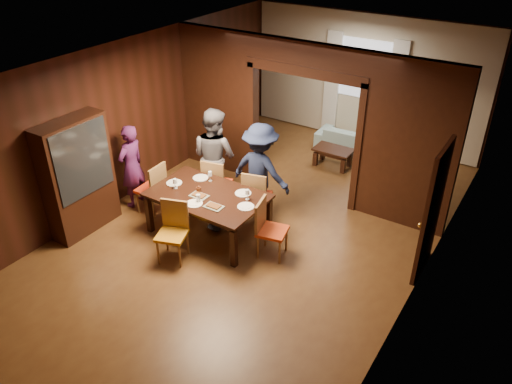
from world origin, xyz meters
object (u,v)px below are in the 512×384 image
Objects in this scene: chair_far_l at (218,182)px; hutch at (78,177)px; person_purple at (132,166)px; coffee_table at (333,157)px; sofa at (357,140)px; chair_left at (151,188)px; chair_far_r at (257,194)px; person_grey at (215,156)px; chair_near at (172,233)px; person_navy at (261,170)px; dining_table at (209,214)px; chair_right at (273,229)px.

hutch is (-1.47, -1.83, 0.52)m from chair_far_l.
chair_far_l is at bearing 119.01° from person_purple.
sofa is at bearing 80.83° from coffee_table.
coffee_table is at bearing -125.25° from chair_far_l.
chair_left is 1.93m from chair_far_r.
hutch is at bearing -120.48° from coffee_table.
person_grey is 1.89× the size of chair_near.
person_navy is 2.16× the size of coffee_table.
chair_far_l is (1.32, 0.80, -0.30)m from person_purple.
coffee_table is 2.83m from chair_far_l.
chair_near is (-0.04, -0.88, 0.10)m from dining_table.
person_purple is at bearing 179.67° from dining_table.
chair_far_l is 0.85m from chair_far_r.
person_purple is 0.86× the size of person_grey.
chair_far_l is 1.73m from chair_near.
chair_near is at bearing 59.21° from chair_far_r.
person_purple is 1.77m from dining_table.
person_purple is 5.07m from sofa.
person_navy reaches higher than person_purple.
person_purple is 0.79× the size of hutch.
dining_table is 0.96× the size of hutch.
person_purple reaches higher than sofa.
chair_far_l is (-0.40, 0.81, 0.10)m from dining_table.
person_purple is at bearing 132.75° from chair_near.
person_grey is 1.89× the size of chair_right.
person_grey is at bearing 86.16° from chair_near.
person_purple is at bearing -96.02° from chair_left.
person_grey is at bearing 138.73° from chair_left.
sofa is 4.30m from chair_right.
person_purple is at bearing 19.52° from chair_far_l.
person_navy is at bearing 57.54° from chair_near.
chair_far_l is (-1.27, -3.52, 0.22)m from sofa.
hutch reaches higher than chair_far_r.
chair_right is (0.35, -4.28, 0.22)m from sofa.
chair_near reaches higher than dining_table.
chair_left is 1.00× the size of chair_near.
dining_table is 0.95m from chair_far_r.
chair_near is (0.51, -1.82, -0.43)m from person_grey.
person_purple is at bearing 26.34° from person_navy.
chair_far_r is at bearing 32.53° from chair_right.
chair_far_r is at bearing -96.14° from coffee_table.
dining_table reaches higher than sofa.
person_grey is at bearing -117.28° from coffee_table.
chair_far_l is (-0.80, -0.20, -0.38)m from person_navy.
chair_near is (0.36, -1.69, 0.00)m from chair_far_l.
person_purple is 0.82× the size of dining_table.
chair_near is at bearing 78.15° from person_navy.
person_navy is 2.49m from coffee_table.
chair_right is at bearing 92.07° from sofa.
person_grey reaches higher than dining_table.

